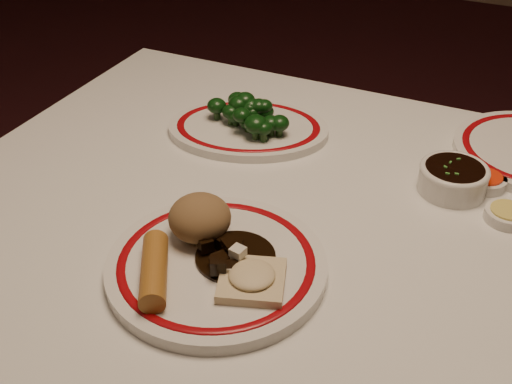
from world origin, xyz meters
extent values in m
cube|color=white|center=(0.00, 0.00, 0.73)|extent=(1.20, 0.90, 0.04)
cylinder|color=black|center=(-0.54, 0.39, 0.35)|extent=(0.06, 0.06, 0.71)
cylinder|color=silver|center=(-0.10, -0.15, 0.76)|extent=(0.38, 0.38, 0.02)
torus|color=maroon|center=(-0.10, -0.15, 0.77)|extent=(0.33, 0.33, 0.00)
ellipsoid|color=brown|center=(-0.14, -0.11, 0.80)|extent=(0.08, 0.08, 0.06)
cylinder|color=#A66C29|center=(-0.15, -0.21, 0.78)|extent=(0.09, 0.12, 0.03)
cube|color=beige|center=(-0.04, -0.17, 0.77)|extent=(0.10, 0.10, 0.01)
ellipsoid|color=beige|center=(-0.04, -0.17, 0.78)|extent=(0.06, 0.06, 0.02)
cylinder|color=black|center=(-0.08, -0.13, 0.77)|extent=(0.10, 0.10, 0.00)
cube|color=black|center=(-0.09, -0.15, 0.78)|extent=(0.03, 0.03, 0.02)
cube|color=black|center=(-0.10, -0.12, 0.78)|extent=(0.02, 0.02, 0.02)
cube|color=black|center=(-0.08, -0.13, 0.78)|extent=(0.02, 0.02, 0.02)
cube|color=black|center=(-0.07, -0.16, 0.78)|extent=(0.02, 0.02, 0.02)
cube|color=black|center=(-0.09, -0.16, 0.78)|extent=(0.02, 0.02, 0.02)
cube|color=black|center=(-0.08, -0.17, 0.79)|extent=(0.03, 0.03, 0.02)
cube|color=black|center=(-0.12, -0.14, 0.78)|extent=(0.02, 0.02, 0.02)
cube|color=black|center=(-0.10, -0.12, 0.78)|extent=(0.03, 0.03, 0.02)
cube|color=black|center=(-0.08, -0.13, 0.79)|extent=(0.03, 0.03, 0.02)
cube|color=black|center=(-0.08, -0.13, 0.78)|extent=(0.02, 0.02, 0.02)
cube|color=beige|center=(-0.07, -0.14, 0.79)|extent=(0.02, 0.02, 0.01)
cube|color=beige|center=(-0.07, -0.16, 0.78)|extent=(0.02, 0.02, 0.01)
torus|color=maroon|center=(-0.22, 0.20, 0.77)|extent=(0.31, 0.31, 0.00)
cylinder|color=#23471C|center=(-0.17, 0.16, 0.77)|extent=(0.01, 0.01, 0.02)
ellipsoid|color=#0C330E|center=(-0.17, 0.16, 0.79)|extent=(0.03, 0.03, 0.02)
cylinder|color=#23471C|center=(-0.19, 0.16, 0.77)|extent=(0.01, 0.01, 0.02)
ellipsoid|color=#0C330E|center=(-0.19, 0.16, 0.79)|extent=(0.04, 0.04, 0.03)
cylinder|color=#23471C|center=(-0.19, 0.22, 0.77)|extent=(0.01, 0.01, 0.01)
ellipsoid|color=#0C330E|center=(-0.19, 0.22, 0.79)|extent=(0.03, 0.03, 0.02)
cylinder|color=#23471C|center=(-0.24, 0.20, 0.77)|extent=(0.01, 0.01, 0.01)
ellipsoid|color=#0C330E|center=(-0.24, 0.20, 0.78)|extent=(0.03, 0.03, 0.02)
cylinder|color=#23471C|center=(-0.23, 0.20, 0.77)|extent=(0.01, 0.01, 0.01)
ellipsoid|color=#0C330E|center=(-0.23, 0.20, 0.78)|extent=(0.04, 0.04, 0.03)
cylinder|color=#23471C|center=(-0.28, 0.20, 0.77)|extent=(0.01, 0.01, 0.02)
ellipsoid|color=#0C330E|center=(-0.28, 0.20, 0.79)|extent=(0.03, 0.03, 0.03)
cylinder|color=#23471C|center=(-0.17, 0.19, 0.77)|extent=(0.01, 0.01, 0.01)
ellipsoid|color=#0C330E|center=(-0.17, 0.19, 0.79)|extent=(0.03, 0.03, 0.03)
cylinder|color=#23471C|center=(-0.15, 0.19, 0.77)|extent=(0.01, 0.01, 0.01)
ellipsoid|color=#0C330E|center=(-0.15, 0.19, 0.79)|extent=(0.03, 0.03, 0.03)
cylinder|color=#23471C|center=(-0.26, 0.24, 0.77)|extent=(0.01, 0.01, 0.01)
ellipsoid|color=#0C330E|center=(-0.26, 0.24, 0.79)|extent=(0.03, 0.03, 0.03)
cylinder|color=#23471C|center=(-0.21, 0.18, 0.77)|extent=(0.01, 0.01, 0.01)
ellipsoid|color=#0C330E|center=(-0.21, 0.18, 0.78)|extent=(0.03, 0.03, 0.02)
cylinder|color=#23471C|center=(-0.24, 0.19, 0.77)|extent=(0.01, 0.01, 0.01)
ellipsoid|color=#0C330E|center=(-0.24, 0.19, 0.78)|extent=(0.03, 0.03, 0.03)
cylinder|color=#23471C|center=(-0.21, 0.23, 0.77)|extent=(0.01, 0.01, 0.01)
ellipsoid|color=#0C330E|center=(-0.21, 0.23, 0.79)|extent=(0.03, 0.03, 0.02)
cylinder|color=#23471C|center=(-0.21, 0.21, 0.77)|extent=(0.01, 0.01, 0.01)
ellipsoid|color=#0C330E|center=(-0.21, 0.21, 0.79)|extent=(0.03, 0.03, 0.03)
cylinder|color=#23471C|center=(-0.25, 0.19, 0.77)|extent=(0.01, 0.01, 0.01)
ellipsoid|color=#0C330E|center=(-0.25, 0.19, 0.79)|extent=(0.03, 0.03, 0.02)
ellipsoid|color=#0C330E|center=(-0.22, 0.21, 0.79)|extent=(0.03, 0.03, 0.02)
ellipsoid|color=#0C330E|center=(-0.24, 0.21, 0.80)|extent=(0.04, 0.04, 0.03)
ellipsoid|color=#0C330E|center=(-0.20, 0.22, 0.80)|extent=(0.03, 0.03, 0.03)
ellipsoid|color=#0C330E|center=(-0.21, 0.17, 0.80)|extent=(0.03, 0.03, 0.02)
ellipsoid|color=#0C330E|center=(-0.22, 0.21, 0.80)|extent=(0.03, 0.03, 0.03)
ellipsoid|color=#0C330E|center=(-0.22, 0.17, 0.80)|extent=(0.02, 0.02, 0.02)
ellipsoid|color=#0C330E|center=(-0.23, 0.22, 0.80)|extent=(0.04, 0.04, 0.03)
ellipsoid|color=#0C330E|center=(-0.24, 0.21, 0.80)|extent=(0.03, 0.03, 0.02)
ellipsoid|color=#0C330E|center=(-0.20, 0.22, 0.80)|extent=(0.03, 0.03, 0.02)
cylinder|color=silver|center=(0.14, 0.17, 0.77)|extent=(0.10, 0.10, 0.04)
cylinder|color=black|center=(0.14, 0.17, 0.79)|extent=(0.09, 0.09, 0.00)
cylinder|color=silver|center=(0.19, 0.20, 0.76)|extent=(0.06, 0.06, 0.02)
cylinder|color=red|center=(0.19, 0.20, 0.77)|extent=(0.05, 0.05, 0.00)
cylinder|color=silver|center=(0.23, 0.13, 0.76)|extent=(0.06, 0.06, 0.02)
cylinder|color=#D8C759|center=(0.23, 0.13, 0.77)|extent=(0.05, 0.05, 0.00)
camera|label=1|loc=(0.21, -0.69, 1.31)|focal=45.00mm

